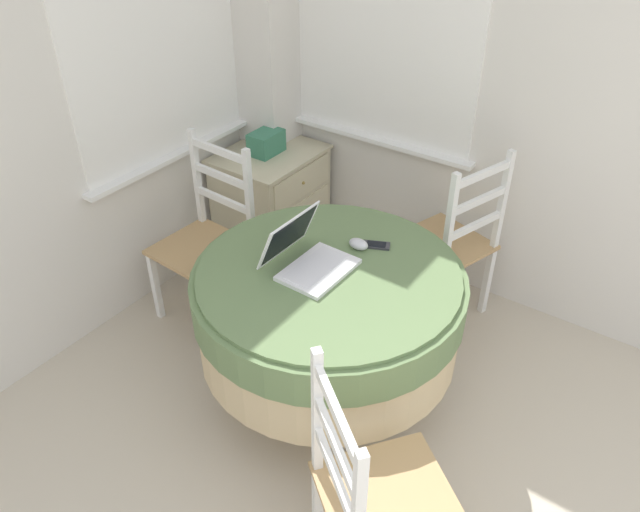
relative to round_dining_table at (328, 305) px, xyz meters
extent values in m
cube|color=white|center=(0.36, 1.29, 0.94)|extent=(1.10, 0.01, 1.42)
cube|color=white|center=(0.36, 1.26, 0.22)|extent=(1.18, 0.07, 0.02)
cube|color=white|center=(1.18, 0.46, 0.94)|extent=(0.01, 1.10, 1.42)
cube|color=white|center=(1.15, 0.46, 0.22)|extent=(0.07, 1.18, 0.02)
cube|color=silver|center=(1.05, 1.15, 0.73)|extent=(0.28, 0.28, 2.55)
cylinder|color=#4C3D2D|center=(0.00, 0.00, -0.53)|extent=(0.36, 0.36, 0.03)
cylinder|color=#4C3D2D|center=(0.00, 0.00, -0.18)|extent=(0.11, 0.11, 0.68)
cylinder|color=#CCB284|center=(0.00, 0.00, -0.04)|extent=(1.14, 1.14, 0.40)
cylinder|color=#607A4C|center=(0.00, 0.00, 0.08)|extent=(1.16, 1.16, 0.16)
cylinder|color=#607A4C|center=(0.00, 0.00, 0.17)|extent=(1.11, 1.11, 0.02)
cube|color=white|center=(-0.02, 0.04, 0.19)|extent=(0.32, 0.23, 0.02)
cube|color=silver|center=(-0.02, 0.05, 0.20)|extent=(0.28, 0.14, 0.00)
cube|color=white|center=(-0.02, 0.19, 0.30)|extent=(0.32, 0.10, 0.21)
cube|color=black|center=(-0.02, 0.19, 0.30)|extent=(0.29, 0.08, 0.18)
ellipsoid|color=silver|center=(0.21, -0.01, 0.20)|extent=(0.06, 0.09, 0.05)
cube|color=#2D2D33|center=(0.28, -0.06, 0.19)|extent=(0.10, 0.13, 0.01)
cube|color=black|center=(0.28, -0.06, 0.19)|extent=(0.08, 0.09, 0.00)
cube|color=tan|center=(0.11, 0.88, -0.11)|extent=(0.45, 0.46, 0.02)
cube|color=white|center=(-0.07, 1.08, -0.33)|extent=(0.04, 0.04, 0.42)
cube|color=white|center=(-0.09, 0.70, -0.33)|extent=(0.04, 0.04, 0.42)
cube|color=white|center=(0.31, 1.06, -0.33)|extent=(0.04, 0.04, 0.42)
cube|color=white|center=(0.29, 0.68, -0.33)|extent=(0.04, 0.04, 0.42)
cube|color=white|center=(0.31, 1.06, 0.17)|extent=(0.03, 0.03, 0.54)
cube|color=white|center=(0.29, 0.68, 0.17)|extent=(0.03, 0.03, 0.54)
cube|color=white|center=(0.30, 0.87, 0.37)|extent=(0.04, 0.38, 0.04)
cube|color=white|center=(0.30, 0.87, 0.23)|extent=(0.04, 0.38, 0.04)
cube|color=white|center=(0.30, 0.87, 0.09)|extent=(0.04, 0.38, 0.04)
cube|color=tan|center=(0.88, -0.12, -0.11)|extent=(0.54, 0.54, 0.02)
cube|color=white|center=(1.12, 0.00, -0.33)|extent=(0.04, 0.04, 0.42)
cube|color=white|center=(0.75, 0.11, -0.33)|extent=(0.04, 0.04, 0.42)
cube|color=white|center=(1.00, -0.36, -0.33)|extent=(0.04, 0.04, 0.42)
cube|color=white|center=(0.64, -0.25, -0.33)|extent=(0.04, 0.04, 0.42)
cube|color=white|center=(1.00, -0.36, 0.17)|extent=(0.04, 0.04, 0.54)
cube|color=white|center=(0.64, -0.25, 0.17)|extent=(0.04, 0.04, 0.54)
cube|color=white|center=(0.82, -0.30, 0.37)|extent=(0.37, 0.14, 0.04)
cube|color=white|center=(0.82, -0.30, 0.23)|extent=(0.37, 0.14, 0.04)
cube|color=white|center=(0.82, -0.30, 0.09)|extent=(0.37, 0.14, 0.04)
cube|color=tan|center=(-0.60, -0.65, -0.11)|extent=(0.60, 0.60, 0.02)
cube|color=white|center=(-0.33, -0.62, -0.33)|extent=(0.05, 0.05, 0.42)
cube|color=white|center=(-0.63, -0.39, -0.33)|extent=(0.05, 0.05, 0.42)
cube|color=white|center=(-0.63, -0.39, 0.17)|extent=(0.04, 0.04, 0.54)
cube|color=white|center=(-0.75, -0.54, 0.37)|extent=(0.25, 0.32, 0.04)
cube|color=white|center=(-0.75, -0.54, 0.23)|extent=(0.25, 0.32, 0.04)
cube|color=white|center=(-0.75, -0.54, 0.09)|extent=(0.25, 0.32, 0.04)
cube|color=beige|center=(0.85, 1.01, -0.23)|extent=(0.59, 0.48, 0.64)
cube|color=beige|center=(0.85, 1.01, 0.10)|extent=(0.62, 0.50, 0.02)
cube|color=beige|center=(0.85, 0.77, -0.02)|extent=(0.52, 0.01, 0.18)
sphere|color=olive|center=(0.85, 0.76, -0.02)|extent=(0.02, 0.02, 0.02)
cube|color=beige|center=(0.85, 0.77, -0.23)|extent=(0.52, 0.01, 0.18)
sphere|color=olive|center=(0.85, 0.76, -0.23)|extent=(0.02, 0.02, 0.02)
cube|color=beige|center=(0.85, 0.77, -0.44)|extent=(0.52, 0.01, 0.18)
sphere|color=olive|center=(0.85, 0.76, -0.44)|extent=(0.02, 0.02, 0.02)
cube|color=#387A5B|center=(0.84, 1.02, 0.17)|extent=(0.20, 0.14, 0.13)
camera|label=1|loc=(-1.72, -1.17, 1.72)|focal=35.00mm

